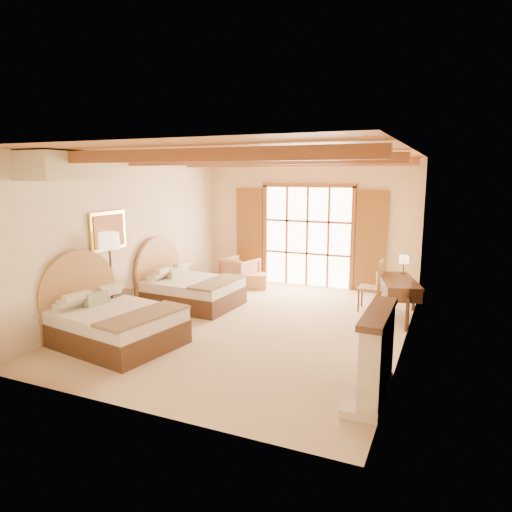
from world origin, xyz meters
The scene contains 19 objects.
floor centered at (0.00, 0.00, 0.00)m, with size 7.00×7.00×0.00m, color #D1B48E.
wall_back centered at (0.00, 3.50, 1.60)m, with size 5.50×5.50×0.00m, color beige.
wall_left centered at (-2.75, 0.00, 1.60)m, with size 7.00×7.00×0.00m, color beige.
wall_right centered at (2.75, 0.00, 1.60)m, with size 7.00×7.00×0.00m, color beige.
ceiling centered at (0.00, 0.00, 3.20)m, with size 7.00×7.00×0.00m, color #B86D34.
ceiling_beams centered at (0.00, 0.00, 3.08)m, with size 5.39×4.60×0.18m, color brown, non-canonical shape.
french_doors centered at (0.00, 3.44, 1.25)m, with size 3.95×0.08×2.60m.
fireplace centered at (2.60, -2.00, 0.51)m, with size 0.46×1.40×1.16m.
painting centered at (-2.70, -0.75, 1.75)m, with size 0.06×0.95×0.75m.
canopy_valance centered at (-2.40, -2.00, 2.95)m, with size 0.70×1.40×0.45m, color beige.
bed_near centered at (-1.83, -1.84, 0.40)m, with size 2.25×1.83×1.33m.
bed_far centered at (-1.87, 0.66, 0.38)m, with size 2.00×1.55×1.27m.
nightstand centered at (-2.45, -1.04, 0.33)m, with size 0.54×0.54×0.65m, color #482D1D.
floor_lamp centered at (-2.50, -0.97, 1.49)m, with size 0.37×0.37×1.76m.
armchair centered at (-1.54, 2.65, 0.37)m, with size 0.79×0.81×0.74m, color #A56C4E.
ottoman centered at (-1.05, 2.66, 0.18)m, with size 0.49×0.49×0.36m, color #B37E49.
desk centered at (2.47, 1.47, 0.43)m, with size 1.04×1.61×0.80m.
desk_chair centered at (1.90, 1.84, 0.33)m, with size 0.48×0.48×1.07m.
desk_lamp centered at (2.51, 1.99, 1.10)m, with size 0.19×0.19×0.39m.
Camera 1 is at (3.39, -7.61, 2.83)m, focal length 32.00 mm.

